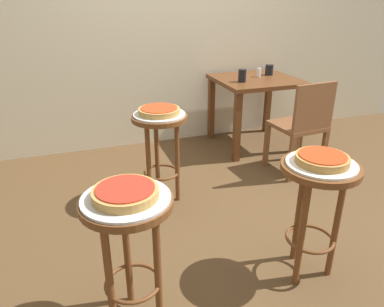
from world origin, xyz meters
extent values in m
plane|color=brown|center=(0.00, 0.00, 0.00)|extent=(6.00, 6.00, 0.00)
cylinder|color=brown|center=(-0.88, -0.73, 0.68)|extent=(0.42, 0.42, 0.03)
cylinder|color=brown|center=(-0.88, -0.60, 0.33)|extent=(0.04, 0.04, 0.66)
cylinder|color=brown|center=(-0.99, -0.80, 0.33)|extent=(0.04, 0.04, 0.66)
cylinder|color=brown|center=(-0.77, -0.80, 0.33)|extent=(0.04, 0.04, 0.66)
torus|color=brown|center=(-0.88, -0.73, 0.23)|extent=(0.28, 0.28, 0.02)
cylinder|color=silver|center=(-0.88, -0.73, 0.70)|extent=(0.39, 0.39, 0.01)
cylinder|color=tan|center=(-0.88, -0.73, 0.73)|extent=(0.29, 0.29, 0.04)
cylinder|color=red|center=(-0.88, -0.73, 0.75)|extent=(0.26, 0.26, 0.01)
cylinder|color=brown|center=(0.14, -0.72, 0.68)|extent=(0.42, 0.42, 0.03)
cylinder|color=brown|center=(0.14, -0.59, 0.33)|extent=(0.04, 0.04, 0.66)
cylinder|color=brown|center=(0.03, -0.78, 0.33)|extent=(0.04, 0.04, 0.66)
cylinder|color=brown|center=(0.26, -0.78, 0.33)|extent=(0.04, 0.04, 0.66)
torus|color=brown|center=(0.14, -0.72, 0.23)|extent=(0.28, 0.28, 0.02)
cylinder|color=white|center=(0.14, -0.72, 0.70)|extent=(0.37, 0.37, 0.01)
cylinder|color=#B78442|center=(0.14, -0.72, 0.73)|extent=(0.28, 0.28, 0.04)
cylinder|color=red|center=(0.14, -0.72, 0.75)|extent=(0.24, 0.24, 0.01)
cylinder|color=brown|center=(-0.44, 0.38, 0.68)|extent=(0.42, 0.42, 0.03)
cylinder|color=brown|center=(-0.44, 0.51, 0.33)|extent=(0.04, 0.04, 0.66)
cylinder|color=brown|center=(-0.55, 0.32, 0.33)|extent=(0.04, 0.04, 0.66)
cylinder|color=brown|center=(-0.33, 0.32, 0.33)|extent=(0.04, 0.04, 0.66)
torus|color=brown|center=(-0.44, 0.38, 0.23)|extent=(0.28, 0.28, 0.02)
cylinder|color=silver|center=(-0.44, 0.38, 0.70)|extent=(0.38, 0.38, 0.01)
cylinder|color=tan|center=(-0.44, 0.38, 0.73)|extent=(0.30, 0.30, 0.04)
cylinder|color=red|center=(-0.44, 0.38, 0.75)|extent=(0.27, 0.27, 0.01)
cube|color=#5B3319|center=(0.78, 1.17, 0.70)|extent=(0.81, 0.76, 0.04)
cube|color=#5B3319|center=(0.43, 0.84, 0.34)|extent=(0.06, 0.06, 0.68)
cube|color=#5B3319|center=(1.13, 0.84, 0.34)|extent=(0.06, 0.06, 0.68)
cube|color=#5B3319|center=(0.43, 1.50, 0.34)|extent=(0.06, 0.06, 0.68)
cube|color=#5B3319|center=(1.13, 1.50, 0.34)|extent=(0.06, 0.06, 0.68)
cylinder|color=black|center=(0.57, 1.07, 0.78)|extent=(0.08, 0.08, 0.12)
cylinder|color=black|center=(0.98, 1.28, 0.78)|extent=(0.08, 0.08, 0.11)
cylinder|color=white|center=(0.83, 1.22, 0.77)|extent=(0.04, 0.04, 0.09)
cube|color=brown|center=(0.84, 0.49, 0.43)|extent=(0.43, 0.43, 0.04)
cube|color=brown|center=(0.86, 0.31, 0.65)|extent=(0.40, 0.07, 0.40)
cube|color=brown|center=(1.01, 0.69, 0.21)|extent=(0.04, 0.04, 0.42)
cube|color=brown|center=(0.65, 0.66, 0.21)|extent=(0.04, 0.04, 0.42)
cube|color=brown|center=(1.04, 0.33, 0.21)|extent=(0.04, 0.04, 0.42)
cube|color=brown|center=(0.68, 0.30, 0.21)|extent=(0.04, 0.04, 0.42)
camera|label=1|loc=(-1.06, -2.13, 1.52)|focal=34.51mm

